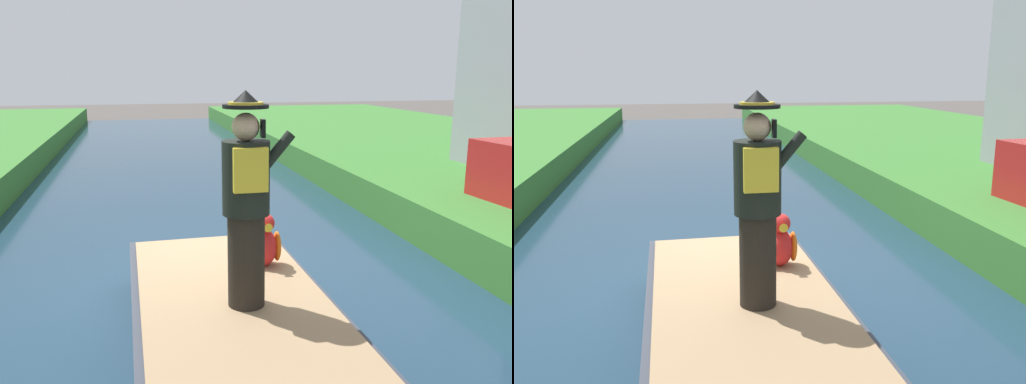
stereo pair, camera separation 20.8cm
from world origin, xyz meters
TOP-DOWN VIEW (x-y plane):
  - ground_plane at (0.00, 0.00)m, footprint 80.00×80.00m
  - canal_water at (0.00, 0.00)m, footprint 6.57×48.00m
  - boat at (0.00, -1.94)m, footprint 1.86×4.23m
  - person_pirate at (0.09, -2.02)m, footprint 0.61×0.42m
  - parrot_plush at (0.46, -1.11)m, footprint 0.36×0.34m

SIDE VIEW (x-z plane):
  - ground_plane at x=0.00m, z-range 0.00..0.00m
  - canal_water at x=0.00m, z-range 0.00..0.10m
  - boat at x=0.00m, z-range 0.10..0.71m
  - parrot_plush at x=0.46m, z-range 0.67..1.24m
  - person_pirate at x=0.09m, z-range 0.71..2.56m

